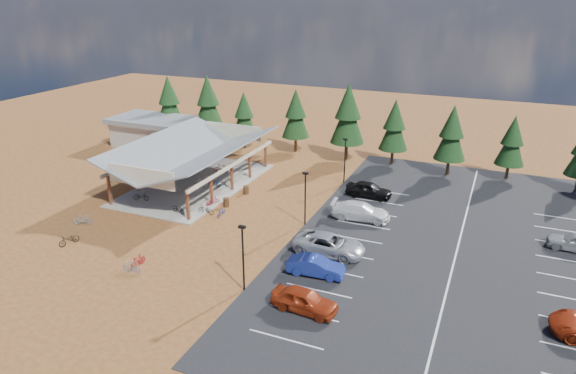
{
  "coord_description": "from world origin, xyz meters",
  "views": [
    {
      "loc": [
        20.49,
        -38.1,
        20.32
      ],
      "look_at": [
        2.22,
        4.52,
        2.43
      ],
      "focal_mm": 32.0,
      "sensor_mm": 36.0,
      "label": 1
    }
  ],
  "objects_px": {
    "bike_8": "(69,240)",
    "bike_16": "(206,210)",
    "bike_pavilion": "(194,152)",
    "bike_11": "(138,261)",
    "bike_1": "(174,187)",
    "lamp_post_2": "(345,158)",
    "bike_0": "(141,196)",
    "car_0": "(304,300)",
    "trash_bin_0": "(226,202)",
    "car_1": "(316,266)",
    "bike_6": "(214,183)",
    "bike_9": "(83,220)",
    "car_3": "(361,211)",
    "lamp_post_1": "(305,195)",
    "bike_4": "(178,209)",
    "outbuilding": "(153,131)",
    "bike_15": "(213,201)",
    "bike_7": "(221,168)",
    "car_4": "(369,190)",
    "lamp_post_0": "(243,254)",
    "bike_3": "(213,157)",
    "bike_2": "(198,167)",
    "bike_13": "(132,267)",
    "bike_5": "(200,182)",
    "bike_14": "(221,212)"
  },
  "relations": [
    {
      "from": "bike_8",
      "to": "car_3",
      "type": "bearing_deg",
      "value": 52.1
    },
    {
      "from": "bike_4",
      "to": "bike_pavilion",
      "type": "bearing_deg",
      "value": 38.57
    },
    {
      "from": "lamp_post_0",
      "to": "trash_bin_0",
      "type": "distance_m",
      "value": 15.84
    },
    {
      "from": "bike_8",
      "to": "bike_11",
      "type": "bearing_deg",
      "value": 12.5
    },
    {
      "from": "bike_11",
      "to": "car_0",
      "type": "bearing_deg",
      "value": 1.17
    },
    {
      "from": "bike_15",
      "to": "car_0",
      "type": "xyz_separation_m",
      "value": [
        15.09,
        -13.21,
        0.35
      ]
    },
    {
      "from": "outbuilding",
      "to": "bike_16",
      "type": "relative_size",
      "value": 6.24
    },
    {
      "from": "bike_4",
      "to": "outbuilding",
      "type": "bearing_deg",
      "value": 60.11
    },
    {
      "from": "bike_8",
      "to": "bike_16",
      "type": "relative_size",
      "value": 1.03
    },
    {
      "from": "bike_9",
      "to": "car_3",
      "type": "relative_size",
      "value": 0.32
    },
    {
      "from": "outbuilding",
      "to": "bike_15",
      "type": "bearing_deg",
      "value": -39.34
    },
    {
      "from": "bike_7",
      "to": "car_1",
      "type": "height_order",
      "value": "car_1"
    },
    {
      "from": "bike_0",
      "to": "bike_9",
      "type": "height_order",
      "value": "bike_9"
    },
    {
      "from": "bike_pavilion",
      "to": "bike_7",
      "type": "height_order",
      "value": "bike_pavilion"
    },
    {
      "from": "bike_8",
      "to": "bike_16",
      "type": "height_order",
      "value": "bike_8"
    },
    {
      "from": "bike_8",
      "to": "bike_2",
      "type": "bearing_deg",
      "value": 108.07
    },
    {
      "from": "bike_15",
      "to": "bike_16",
      "type": "distance_m",
      "value": 2.1
    },
    {
      "from": "bike_11",
      "to": "trash_bin_0",
      "type": "bearing_deg",
      "value": 90.96
    },
    {
      "from": "car_1",
      "to": "bike_0",
      "type": "bearing_deg",
      "value": 67.93
    },
    {
      "from": "lamp_post_2",
      "to": "bike_5",
      "type": "bearing_deg",
      "value": -152.22
    },
    {
      "from": "bike_8",
      "to": "bike_16",
      "type": "distance_m",
      "value": 12.45
    },
    {
      "from": "lamp_post_1",
      "to": "trash_bin_0",
      "type": "relative_size",
      "value": 5.71
    },
    {
      "from": "lamp_post_0",
      "to": "car_3",
      "type": "bearing_deg",
      "value": 73.93
    },
    {
      "from": "trash_bin_0",
      "to": "bike_7",
      "type": "bearing_deg",
      "value": 122.88
    },
    {
      "from": "lamp_post_0",
      "to": "bike_8",
      "type": "distance_m",
      "value": 17.18
    },
    {
      "from": "bike_1",
      "to": "bike_16",
      "type": "relative_size",
      "value": 0.84
    },
    {
      "from": "bike_15",
      "to": "car_4",
      "type": "bearing_deg",
      "value": -122.67
    },
    {
      "from": "bike_pavilion",
      "to": "bike_11",
      "type": "height_order",
      "value": "bike_pavilion"
    },
    {
      "from": "lamp_post_2",
      "to": "outbuilding",
      "type": "bearing_deg",
      "value": 172.15
    },
    {
      "from": "bike_2",
      "to": "bike_14",
      "type": "distance_m",
      "value": 13.72
    },
    {
      "from": "lamp_post_1",
      "to": "car_4",
      "type": "distance_m",
      "value": 9.88
    },
    {
      "from": "bike_1",
      "to": "bike_8",
      "type": "bearing_deg",
      "value": 178.88
    },
    {
      "from": "lamp_post_2",
      "to": "bike_0",
      "type": "bearing_deg",
      "value": -142.58
    },
    {
      "from": "car_0",
      "to": "bike_1",
      "type": "bearing_deg",
      "value": 59.31
    },
    {
      "from": "bike_4",
      "to": "bike_8",
      "type": "distance_m",
      "value": 10.3
    },
    {
      "from": "outbuilding",
      "to": "bike_0",
      "type": "height_order",
      "value": "outbuilding"
    },
    {
      "from": "lamp_post_1",
      "to": "bike_13",
      "type": "bearing_deg",
      "value": -124.43
    },
    {
      "from": "trash_bin_0",
      "to": "bike_3",
      "type": "relative_size",
      "value": 0.6
    },
    {
      "from": "lamp_post_0",
      "to": "bike_3",
      "type": "distance_m",
      "value": 30.45
    },
    {
      "from": "bike_7",
      "to": "bike_13",
      "type": "distance_m",
      "value": 23.21
    },
    {
      "from": "bike_4",
      "to": "trash_bin_0",
      "type": "bearing_deg",
      "value": -26.64
    },
    {
      "from": "bike_pavilion",
      "to": "bike_8",
      "type": "xyz_separation_m",
      "value": [
        -2.0,
        -16.58,
        -3.35
      ]
    },
    {
      "from": "bike_9",
      "to": "car_1",
      "type": "distance_m",
      "value": 22.89
    },
    {
      "from": "lamp_post_1",
      "to": "bike_6",
      "type": "bearing_deg",
      "value": 158.25
    },
    {
      "from": "trash_bin_0",
      "to": "bike_15",
      "type": "distance_m",
      "value": 1.39
    },
    {
      "from": "bike_2",
      "to": "bike_4",
      "type": "height_order",
      "value": "bike_4"
    },
    {
      "from": "car_0",
      "to": "trash_bin_0",
      "type": "bearing_deg",
      "value": 50.01
    },
    {
      "from": "trash_bin_0",
      "to": "bike_6",
      "type": "height_order",
      "value": "bike_6"
    },
    {
      "from": "bike_0",
      "to": "car_3",
      "type": "distance_m",
      "value": 22.35
    },
    {
      "from": "bike_13",
      "to": "bike_14",
      "type": "distance_m",
      "value": 11.91
    }
  ]
}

